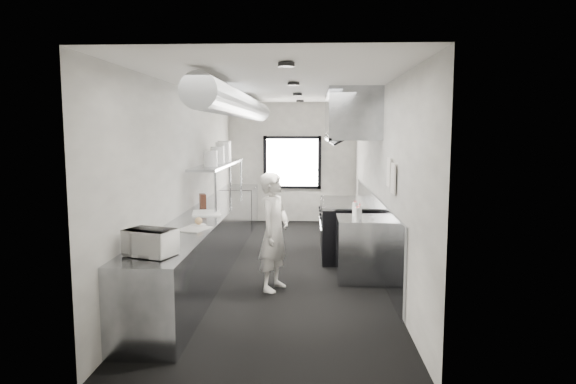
# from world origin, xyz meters

# --- Properties ---
(floor) EXTENTS (3.00, 8.00, 0.01)m
(floor) POSITION_xyz_m (0.00, 0.00, 0.00)
(floor) COLOR black
(floor) RESTS_ON ground
(ceiling) EXTENTS (3.00, 8.00, 0.01)m
(ceiling) POSITION_xyz_m (0.00, 0.00, 2.80)
(ceiling) COLOR white
(ceiling) RESTS_ON wall_back
(wall_back) EXTENTS (3.00, 0.02, 2.80)m
(wall_back) POSITION_xyz_m (0.00, 4.00, 1.40)
(wall_back) COLOR silver
(wall_back) RESTS_ON floor
(wall_front) EXTENTS (3.00, 0.02, 2.80)m
(wall_front) POSITION_xyz_m (0.00, -4.00, 1.40)
(wall_front) COLOR silver
(wall_front) RESTS_ON floor
(wall_left) EXTENTS (0.02, 8.00, 2.80)m
(wall_left) POSITION_xyz_m (-1.50, 0.00, 1.40)
(wall_left) COLOR silver
(wall_left) RESTS_ON floor
(wall_right) EXTENTS (0.02, 8.00, 2.80)m
(wall_right) POSITION_xyz_m (1.50, 0.00, 1.40)
(wall_right) COLOR silver
(wall_right) RESTS_ON floor
(wall_cladding) EXTENTS (0.03, 5.50, 1.10)m
(wall_cladding) POSITION_xyz_m (1.48, 0.30, 0.55)
(wall_cladding) COLOR gray
(wall_cladding) RESTS_ON wall_right
(hvac_duct) EXTENTS (0.40, 6.40, 0.40)m
(hvac_duct) POSITION_xyz_m (-0.70, 0.40, 2.55)
(hvac_duct) COLOR #9A9FA3
(hvac_duct) RESTS_ON ceiling
(service_window) EXTENTS (1.36, 0.05, 1.25)m
(service_window) POSITION_xyz_m (0.00, 3.96, 1.40)
(service_window) COLOR white
(service_window) RESTS_ON wall_back
(exhaust_hood) EXTENTS (0.81, 2.20, 0.88)m
(exhaust_hood) POSITION_xyz_m (1.10, 0.70, 2.39)
(exhaust_hood) COLOR gray
(exhaust_hood) RESTS_ON ceiling
(prep_counter) EXTENTS (0.70, 6.00, 0.90)m
(prep_counter) POSITION_xyz_m (-1.15, -0.50, 0.45)
(prep_counter) COLOR gray
(prep_counter) RESTS_ON floor
(pass_shelf) EXTENTS (0.45, 3.00, 0.68)m
(pass_shelf) POSITION_xyz_m (-1.19, 1.00, 1.54)
(pass_shelf) COLOR gray
(pass_shelf) RESTS_ON prep_counter
(range) EXTENTS (0.88, 1.60, 0.94)m
(range) POSITION_xyz_m (1.04, 0.70, 0.47)
(range) COLOR black
(range) RESTS_ON floor
(bottle_station) EXTENTS (0.65, 0.80, 0.90)m
(bottle_station) POSITION_xyz_m (1.15, -0.70, 0.45)
(bottle_station) COLOR gray
(bottle_station) RESTS_ON floor
(far_work_table) EXTENTS (0.70, 1.20, 0.90)m
(far_work_table) POSITION_xyz_m (-1.15, 3.20, 0.45)
(far_work_table) COLOR gray
(far_work_table) RESTS_ON floor
(notice_sheet_a) EXTENTS (0.02, 0.28, 0.38)m
(notice_sheet_a) POSITION_xyz_m (1.47, -1.20, 1.60)
(notice_sheet_a) COLOR white
(notice_sheet_a) RESTS_ON wall_right
(notice_sheet_b) EXTENTS (0.02, 0.28, 0.38)m
(notice_sheet_b) POSITION_xyz_m (1.47, -1.55, 1.55)
(notice_sheet_b) COLOR white
(notice_sheet_b) RESTS_ON wall_right
(line_cook) EXTENTS (0.57, 0.68, 1.59)m
(line_cook) POSITION_xyz_m (-0.05, -1.24, 0.79)
(line_cook) COLOR silver
(line_cook) RESTS_ON floor
(microwave) EXTENTS (0.53, 0.46, 0.27)m
(microwave) POSITION_xyz_m (-1.17, -3.01, 1.03)
(microwave) COLOR white
(microwave) RESTS_ON prep_counter
(deli_tub_a) EXTENTS (0.19, 0.19, 0.11)m
(deli_tub_a) POSITION_xyz_m (-1.26, -2.52, 0.96)
(deli_tub_a) COLOR #AAB3A5
(deli_tub_a) RESTS_ON prep_counter
(deli_tub_b) EXTENTS (0.17, 0.17, 0.10)m
(deli_tub_b) POSITION_xyz_m (-1.32, -2.42, 0.95)
(deli_tub_b) COLOR #AAB3A5
(deli_tub_b) RESTS_ON prep_counter
(newspaper) EXTENTS (0.44, 0.50, 0.01)m
(newspaper) POSITION_xyz_m (-1.04, -1.65, 0.91)
(newspaper) COLOR beige
(newspaper) RESTS_ON prep_counter
(small_plate) EXTENTS (0.25, 0.25, 0.02)m
(small_plate) POSITION_xyz_m (-1.03, -1.41, 0.91)
(small_plate) COLOR silver
(small_plate) RESTS_ON prep_counter
(pastry) EXTENTS (0.10, 0.10, 0.10)m
(pastry) POSITION_xyz_m (-1.03, -1.41, 0.97)
(pastry) COLOR tan
(pastry) RESTS_ON small_plate
(cutting_board) EXTENTS (0.52, 0.63, 0.02)m
(cutting_board) POSITION_xyz_m (-1.13, -0.42, 0.91)
(cutting_board) COLOR white
(cutting_board) RESTS_ON prep_counter
(knife_block) EXTENTS (0.15, 0.22, 0.21)m
(knife_block) POSITION_xyz_m (-1.33, 0.22, 1.01)
(knife_block) COLOR brown
(knife_block) RESTS_ON prep_counter
(plate_stack_a) EXTENTS (0.27, 0.27, 0.25)m
(plate_stack_a) POSITION_xyz_m (-1.18, 0.21, 1.70)
(plate_stack_a) COLOR silver
(plate_stack_a) RESTS_ON pass_shelf
(plate_stack_b) EXTENTS (0.30, 0.30, 0.30)m
(plate_stack_b) POSITION_xyz_m (-1.19, 0.83, 1.72)
(plate_stack_b) COLOR silver
(plate_stack_b) RESTS_ON pass_shelf
(plate_stack_c) EXTENTS (0.27, 0.27, 0.36)m
(plate_stack_c) POSITION_xyz_m (-1.17, 1.28, 1.75)
(plate_stack_c) COLOR silver
(plate_stack_c) RESTS_ON pass_shelf
(plate_stack_d) EXTENTS (0.26, 0.26, 0.38)m
(plate_stack_d) POSITION_xyz_m (-1.20, 1.65, 1.76)
(plate_stack_d) COLOR silver
(plate_stack_d) RESTS_ON pass_shelf
(squeeze_bottle_a) EXTENTS (0.07, 0.07, 0.20)m
(squeeze_bottle_a) POSITION_xyz_m (1.08, -1.01, 1.00)
(squeeze_bottle_a) COLOR white
(squeeze_bottle_a) RESTS_ON bottle_station
(squeeze_bottle_b) EXTENTS (0.06, 0.06, 0.16)m
(squeeze_bottle_b) POSITION_xyz_m (1.12, -0.81, 0.98)
(squeeze_bottle_b) COLOR white
(squeeze_bottle_b) RESTS_ON bottle_station
(squeeze_bottle_c) EXTENTS (0.06, 0.06, 0.19)m
(squeeze_bottle_c) POSITION_xyz_m (1.14, -0.73, 0.99)
(squeeze_bottle_c) COLOR white
(squeeze_bottle_c) RESTS_ON bottle_station
(squeeze_bottle_d) EXTENTS (0.09, 0.09, 0.20)m
(squeeze_bottle_d) POSITION_xyz_m (1.08, -0.54, 1.00)
(squeeze_bottle_d) COLOR white
(squeeze_bottle_d) RESTS_ON bottle_station
(squeeze_bottle_e) EXTENTS (0.07, 0.07, 0.17)m
(squeeze_bottle_e) POSITION_xyz_m (1.12, -0.39, 0.99)
(squeeze_bottle_e) COLOR white
(squeeze_bottle_e) RESTS_ON bottle_station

